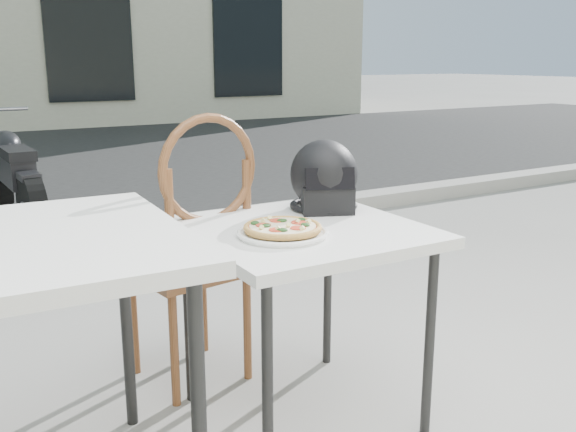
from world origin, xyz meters
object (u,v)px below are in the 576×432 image
pizza (283,227)px  motorcycle (13,181)px  cafe_table_side (15,267)px  cafe_table_main (304,245)px  helmet (324,179)px  plate (283,233)px  cafe_chair_main (197,238)px

pizza → motorcycle: size_ratio=0.16×
cafe_table_side → motorcycle: bearing=82.7°
cafe_table_main → helmet: bearing=41.5°
cafe_table_main → pizza: bearing=-151.1°
cafe_table_main → plate: bearing=-151.0°
cafe_table_main → pizza: 0.17m
cafe_chair_main → cafe_table_side: 0.88m
cafe_table_main → motorcycle: (-0.50, 3.28, -0.26)m
helmet → cafe_chair_main: cafe_chair_main is taller
helmet → cafe_table_side: size_ratio=0.38×
plate → helmet: (0.33, 0.25, 0.11)m
cafe_chair_main → motorcycle: cafe_chair_main is taller
plate → cafe_table_side: size_ratio=0.41×
motorcycle → pizza: bearing=-85.5°
pizza → cafe_table_side: 0.81m
pizza → cafe_chair_main: 0.52m
cafe_table_main → motorcycle: size_ratio=0.42×
pizza → cafe_table_side: size_ratio=0.32×
cafe_table_main → cafe_chair_main: bearing=118.0°
pizza → motorcycle: (-0.38, 3.35, -0.35)m
helmet → pizza: bearing=-119.7°
cafe_chair_main → motorcycle: size_ratio=0.60×
cafe_table_main → plate: size_ratio=2.03×
pizza → helmet: bearing=37.2°
cafe_table_side → cafe_chair_main: bearing=34.8°
motorcycle → plate: bearing=-85.5°
plate → pizza: size_ratio=1.31×
plate → pizza: bearing=65.6°
cafe_table_main → helmet: 0.33m
plate → pizza: (0.00, 0.00, 0.02)m
pizza → motorcycle: motorcycle is taller
helmet → motorcycle: 3.21m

